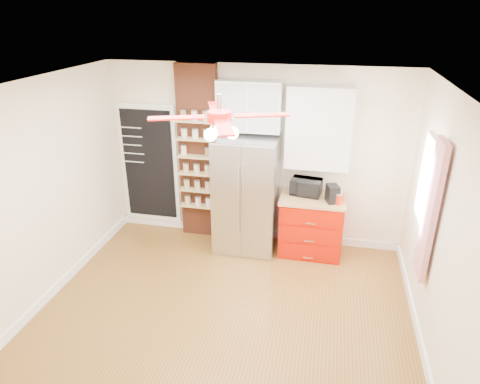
% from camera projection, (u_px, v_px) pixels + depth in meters
% --- Properties ---
extents(floor, '(4.50, 4.50, 0.00)m').
position_uv_depth(floor, '(223.00, 314.00, 5.17)').
color(floor, brown).
rests_on(floor, ground).
extents(ceiling, '(4.50, 4.50, 0.00)m').
position_uv_depth(ceiling, '(219.00, 89.00, 4.09)').
color(ceiling, white).
rests_on(ceiling, wall_back).
extents(wall_back, '(4.50, 0.02, 2.70)m').
position_uv_depth(wall_back, '(255.00, 156.00, 6.43)').
color(wall_back, beige).
rests_on(wall_back, floor).
extents(wall_front, '(4.50, 0.02, 2.70)m').
position_uv_depth(wall_front, '(146.00, 346.00, 2.84)').
color(wall_front, beige).
rests_on(wall_front, floor).
extents(wall_left, '(0.02, 4.00, 2.70)m').
position_uv_depth(wall_left, '(38.00, 197.00, 5.07)').
color(wall_left, beige).
rests_on(wall_left, floor).
extents(wall_right, '(0.02, 4.00, 2.70)m').
position_uv_depth(wall_right, '(443.00, 236.00, 4.20)').
color(wall_right, beige).
rests_on(wall_right, floor).
extents(chalkboard, '(0.95, 0.05, 1.95)m').
position_uv_depth(chalkboard, '(149.00, 165.00, 6.82)').
color(chalkboard, white).
rests_on(chalkboard, wall_back).
extents(brick_pillar, '(0.60, 0.16, 2.70)m').
position_uv_depth(brick_pillar, '(199.00, 154.00, 6.52)').
color(brick_pillar, brown).
rests_on(brick_pillar, floor).
extents(fridge, '(0.90, 0.70, 1.75)m').
position_uv_depth(fridge, '(246.00, 195.00, 6.29)').
color(fridge, '#B4B4B9').
rests_on(fridge, floor).
extents(upper_glass_cabinet, '(0.90, 0.35, 0.70)m').
position_uv_depth(upper_glass_cabinet, '(250.00, 106.00, 5.96)').
color(upper_glass_cabinet, white).
rests_on(upper_glass_cabinet, wall_back).
extents(red_cabinet, '(0.94, 0.64, 0.90)m').
position_uv_depth(red_cabinet, '(311.00, 225.00, 6.32)').
color(red_cabinet, '#B30E00').
rests_on(red_cabinet, floor).
extents(upper_shelf_unit, '(0.90, 0.30, 1.15)m').
position_uv_depth(upper_shelf_unit, '(319.00, 128.00, 5.90)').
color(upper_shelf_unit, white).
rests_on(upper_shelf_unit, wall_back).
extents(window, '(0.04, 0.75, 1.05)m').
position_uv_depth(window, '(428.00, 183.00, 4.93)').
color(window, white).
rests_on(window, wall_right).
extents(curtain, '(0.06, 0.40, 1.55)m').
position_uv_depth(curtain, '(431.00, 211.00, 4.48)').
color(curtain, red).
rests_on(curtain, wall_right).
extents(ceiling_fan, '(1.40, 1.40, 0.44)m').
position_uv_depth(ceiling_fan, '(219.00, 117.00, 4.20)').
color(ceiling_fan, silver).
rests_on(ceiling_fan, ceiling).
extents(toaster_oven, '(0.47, 0.36, 0.24)m').
position_uv_depth(toaster_oven, '(306.00, 187.00, 6.19)').
color(toaster_oven, black).
rests_on(toaster_oven, red_cabinet).
extents(coffee_maker, '(0.21, 0.24, 0.25)m').
position_uv_depth(coffee_maker, '(332.00, 194.00, 5.95)').
color(coffee_maker, black).
rests_on(coffee_maker, red_cabinet).
extents(canister_left, '(0.14, 0.14, 0.15)m').
position_uv_depth(canister_left, '(338.00, 199.00, 5.91)').
color(canister_left, '#B11D09').
rests_on(canister_left, red_cabinet).
extents(canister_right, '(0.12, 0.12, 0.14)m').
position_uv_depth(canister_right, '(340.00, 196.00, 6.02)').
color(canister_right, '#A82309').
rests_on(canister_right, red_cabinet).
extents(pantry_jar_oats, '(0.10, 0.10, 0.14)m').
position_uv_depth(pantry_jar_oats, '(184.00, 150.00, 6.41)').
color(pantry_jar_oats, beige).
rests_on(pantry_jar_oats, brick_pillar).
extents(pantry_jar_beans, '(0.10, 0.10, 0.12)m').
position_uv_depth(pantry_jar_beans, '(208.00, 152.00, 6.35)').
color(pantry_jar_beans, olive).
rests_on(pantry_jar_beans, brick_pillar).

